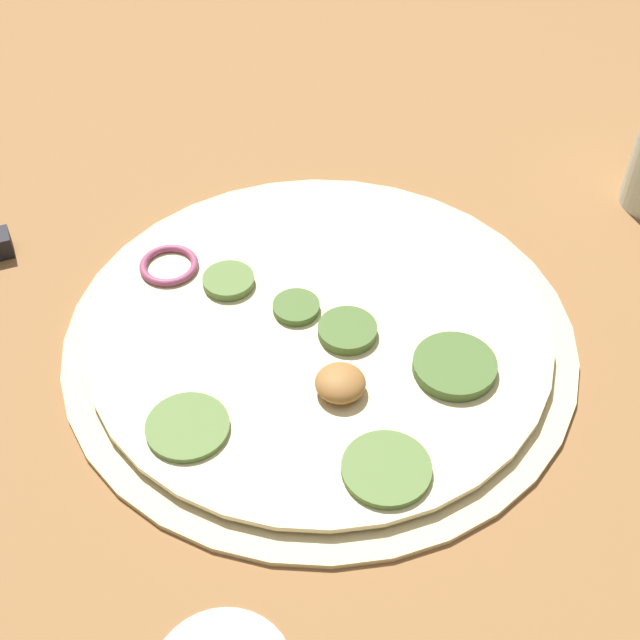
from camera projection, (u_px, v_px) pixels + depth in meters
name	position (u px, v px, depth m)	size (l,w,h in m)	color
ground_plane	(320.00, 338.00, 0.62)	(3.00, 3.00, 0.00)	olive
pizza	(320.00, 334.00, 0.61)	(0.35, 0.35, 0.03)	beige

